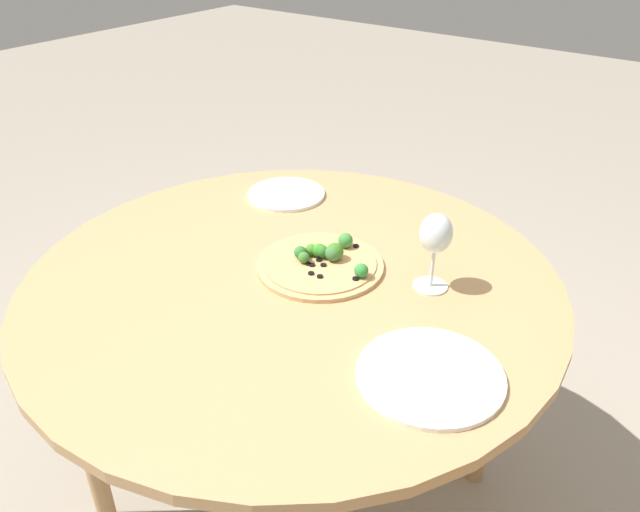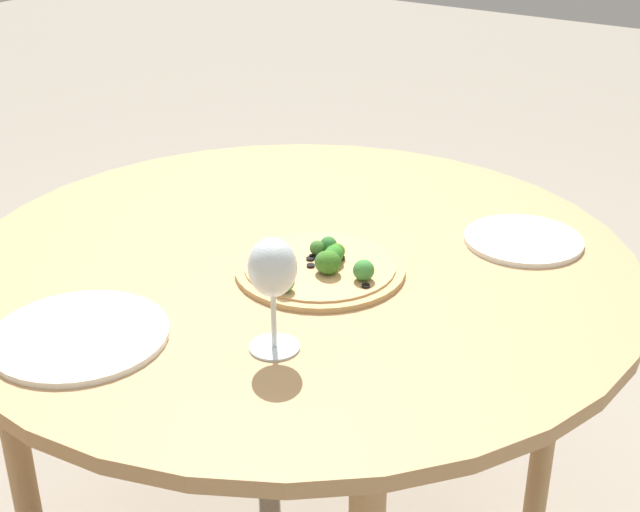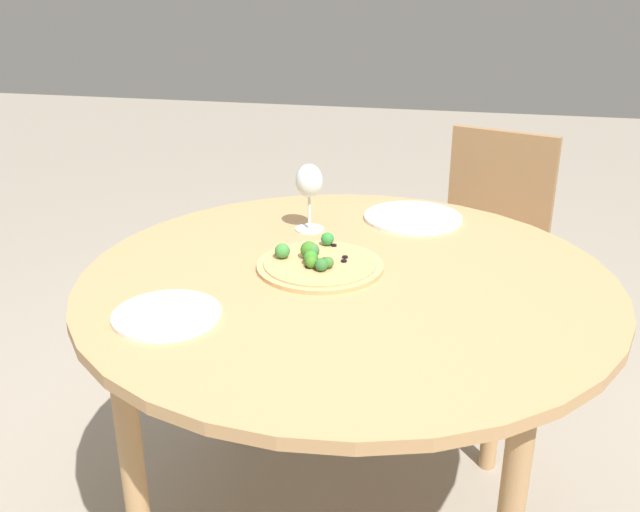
# 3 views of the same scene
# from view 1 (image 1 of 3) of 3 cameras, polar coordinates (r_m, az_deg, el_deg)

# --- Properties ---
(ground_plane) EXTENTS (12.00, 12.00, 0.00)m
(ground_plane) POSITION_cam_1_polar(r_m,az_deg,el_deg) (1.94, -2.03, -21.17)
(ground_plane) COLOR gray
(dining_table) EXTENTS (1.22, 1.22, 0.77)m
(dining_table) POSITION_cam_1_polar(r_m,az_deg,el_deg) (1.46, -2.53, -4.29)
(dining_table) COLOR tan
(dining_table) RESTS_ON ground_plane
(pizza) EXTENTS (0.30, 0.30, 0.06)m
(pizza) POSITION_cam_1_polar(r_m,az_deg,el_deg) (1.45, 0.20, -0.53)
(pizza) COLOR tan
(pizza) RESTS_ON dining_table
(wine_glass) EXTENTS (0.08, 0.08, 0.18)m
(wine_glass) POSITION_cam_1_polar(r_m,az_deg,el_deg) (1.34, 10.54, 1.77)
(wine_glass) COLOR silver
(wine_glass) RESTS_ON dining_table
(plate_near) EXTENTS (0.22, 0.22, 0.01)m
(plate_near) POSITION_cam_1_polar(r_m,az_deg,el_deg) (1.79, -3.10, 5.66)
(plate_near) COLOR white
(plate_near) RESTS_ON dining_table
(plate_far) EXTENTS (0.27, 0.27, 0.01)m
(plate_far) POSITION_cam_1_polar(r_m,az_deg,el_deg) (1.16, 10.04, -10.68)
(plate_far) COLOR white
(plate_far) RESTS_ON dining_table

